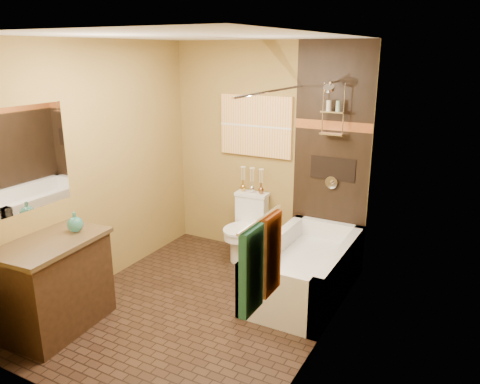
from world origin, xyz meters
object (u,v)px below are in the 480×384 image
Objects in this scene: sunset_painting at (256,126)px; bathtub at (305,273)px; toilet at (245,227)px; vanity at (55,284)px.

sunset_painting reaches higher than bathtub.
sunset_painting is at bearing 142.24° from bathtub.
toilet is (-0.94, 0.47, 0.17)m from bathtub.
bathtub is (0.94, -0.73, -1.33)m from sunset_painting.
vanity reaches higher than bathtub.
bathtub is 2.38m from vanity.
toilet is at bearing 65.04° from vanity.
toilet reaches higher than bathtub.
sunset_painting is 1.78m from bathtub.
sunset_painting is 0.60× the size of bathtub.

